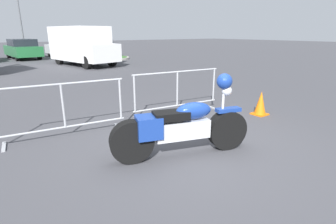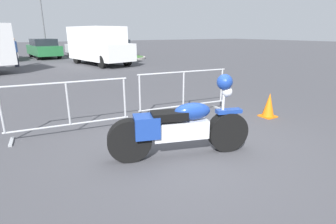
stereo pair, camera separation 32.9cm
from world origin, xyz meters
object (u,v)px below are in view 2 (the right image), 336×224
motorcycle (181,126)px  parked_car_silver (83,47)px  delivery_van (98,44)px  street_lamp (42,11)px  crowd_barrier_near (69,107)px  pedestrian (15,51)px  parked_car_green (44,48)px  traffic_cone (269,105)px  crowd_barrier_far (183,92)px  parked_car_tan (117,47)px

motorcycle → parked_car_silver: bearing=97.8°
delivery_van → street_lamp: size_ratio=0.93×
crowd_barrier_near → parked_car_silver: 18.38m
parked_car_silver → pedestrian: (-5.15, -4.94, 0.17)m
crowd_barrier_near → parked_car_silver: bearing=75.4°
parked_car_green → street_lamp: size_ratio=0.80×
traffic_cone → crowd_barrier_far: bearing=141.2°
parked_car_green → parked_car_tan: size_ratio=1.09×
motorcycle → traffic_cone: size_ratio=3.92×
pedestrian → crowd_barrier_near: bearing=86.1°
motorcycle → parked_car_silver: 19.99m
delivery_van → parked_car_green: delivery_van is taller
parked_car_tan → pedestrian: 9.58m
delivery_van → street_lamp: (-1.91, 9.56, 2.47)m
street_lamp → crowd_barrier_far: bearing=-88.5°
crowd_barrier_far → pedestrian: (-3.24, 12.85, 0.36)m
street_lamp → delivery_van: bearing=-78.7°
motorcycle → traffic_cone: bearing=29.4°
pedestrian → parked_car_silver: bearing=-142.4°
delivery_van → crowd_barrier_far: bearing=-18.6°
parked_car_silver → traffic_cone: (-0.29, -19.08, -0.46)m
crowd_barrier_far → delivery_van: delivery_van is taller
crowd_barrier_far → parked_car_silver: (1.90, 17.78, 0.19)m
parked_car_silver → parked_car_tan: (3.01, 0.08, -0.06)m
parked_car_tan → pedestrian: (-8.16, -5.02, 0.23)m
motorcycle → parked_car_green: size_ratio=0.51×
parked_car_silver → street_lamp: (-2.47, 3.27, 2.96)m
parked_car_tan → traffic_cone: bearing=164.5°
crowd_barrier_near → traffic_cone: bearing=-16.6°
traffic_cone → street_lamp: size_ratio=0.10×
parked_car_silver → pedestrian: 7.13m
crowd_barrier_far → delivery_van: bearing=83.3°
crowd_barrier_near → parked_car_green: 18.14m
crowd_barrier_far → traffic_cone: crowd_barrier_far is taller
street_lamp → parked_car_green: bearing=-100.2°
pedestrian → parked_car_green: bearing=-118.5°
motorcycle → crowd_barrier_far: motorcycle is taller
pedestrian → traffic_cone: size_ratio=2.86×
crowd_barrier_near → motorcycle: bearing=-54.8°
crowd_barrier_far → traffic_cone: bearing=-38.8°
crowd_barrier_near → parked_car_tan: bearing=66.8°
parked_car_tan → street_lamp: street_lamp is taller
motorcycle → crowd_barrier_far: size_ratio=0.98×
street_lamp → crowd_barrier_near: bearing=-95.9°
parked_car_silver → street_lamp: 5.06m
delivery_van → parked_car_tan: (3.57, 6.38, -0.56)m
delivery_van → parked_car_silver: size_ratio=1.17×
motorcycle → traffic_cone: motorcycle is taller
crowd_barrier_near → parked_car_tan: 19.43m
motorcycle → traffic_cone: (2.98, 0.64, -0.22)m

